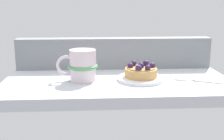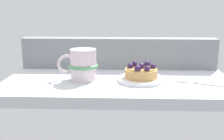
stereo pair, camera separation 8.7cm
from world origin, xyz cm
name	(u,v)px [view 1 (the left image)]	position (x,y,z in cm)	size (l,w,h in cm)	color
ground_plane	(117,84)	(0.00, 0.00, -1.56)	(68.30, 35.49, 3.11)	silver
window_rail_back	(114,53)	(0.00, 15.11, 5.29)	(66.94, 5.26, 10.57)	gray
dessert_plate	(141,79)	(6.80, -1.99, 0.50)	(13.73, 13.73, 1.08)	white
raspberry_tart	(141,71)	(6.81, -1.99, 2.78)	(9.60, 9.60, 4.48)	tan
coffee_mug	(82,65)	(-10.58, -1.05, 4.60)	(12.34, 8.94, 9.30)	silver
dessert_fork	(205,81)	(25.13, -5.19, 0.30)	(16.53, 8.99, 0.60)	silver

